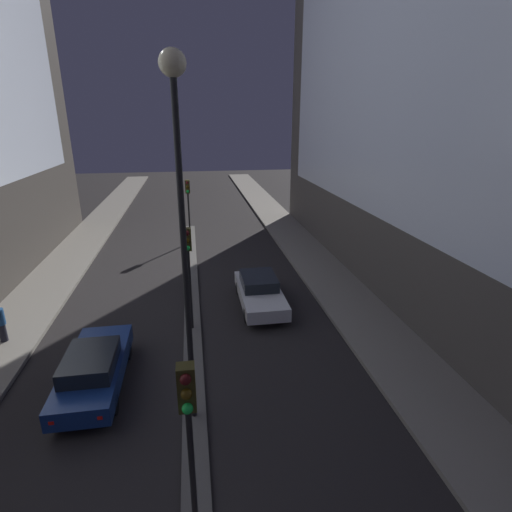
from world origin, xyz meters
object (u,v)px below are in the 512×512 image
traffic_light_far (188,197)px  pedestrian_on_left_sidewalk (0,322)px  traffic_light_mid (188,256)px  street_lamp (179,174)px  car_left_lane (94,368)px  traffic_light_near (189,421)px  car_right_lane (260,291)px

traffic_light_far → pedestrian_on_left_sidewalk: (-7.29, -12.46, -2.31)m
traffic_light_mid → street_lamp: bearing=-90.0°
car_left_lane → pedestrian_on_left_sidewalk: (-4.11, 3.34, 0.25)m
traffic_light_mid → traffic_light_far: 12.54m
traffic_light_near → pedestrian_on_left_sidewalk: bearing=128.5°
street_lamp → car_left_lane: bearing=148.3°
traffic_light_mid → street_lamp: (0.00, -5.22, 3.88)m
pedestrian_on_left_sidewalk → traffic_light_mid: bearing=-0.7°
street_lamp → car_left_lane: (-3.18, 1.96, -6.44)m
traffic_light_mid → car_right_lane: size_ratio=0.91×
street_lamp → pedestrian_on_left_sidewalk: street_lamp is taller
traffic_light_near → car_left_lane: (-3.18, 5.83, -2.56)m
traffic_light_far → car_left_lane: bearing=-101.4°
traffic_light_far → car_left_lane: 16.32m
street_lamp → car_left_lane: size_ratio=2.05×
car_right_lane → traffic_light_near: bearing=-106.1°
traffic_light_far → street_lamp: bearing=-90.0°
traffic_light_mid → pedestrian_on_left_sidewalk: size_ratio=2.76×
traffic_light_far → traffic_light_near: bearing=-90.0°
traffic_light_mid → traffic_light_near: bearing=-90.0°
traffic_light_near → traffic_light_mid: same height
traffic_light_near → traffic_light_far: 21.63m
traffic_light_near → car_right_lane: (3.18, 10.98, -2.57)m
traffic_light_near → street_lamp: bearing=90.0°
traffic_light_mid → car_left_lane: size_ratio=0.90×
street_lamp → traffic_light_near: bearing=-90.0°
car_left_lane → street_lamp: bearing=-31.7°
car_left_lane → pedestrian_on_left_sidewalk: bearing=140.9°
traffic_light_mid → street_lamp: size_ratio=0.44×
traffic_light_mid → traffic_light_far: size_ratio=1.00×
traffic_light_mid → pedestrian_on_left_sidewalk: (-7.29, 0.08, -2.31)m
traffic_light_mid → pedestrian_on_left_sidewalk: bearing=179.3°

